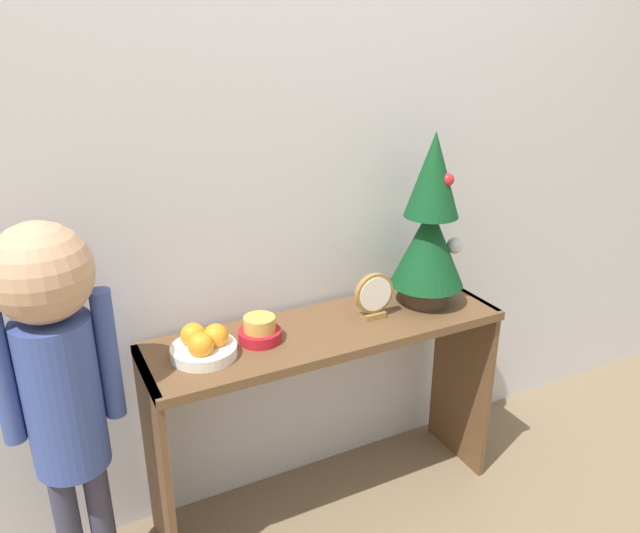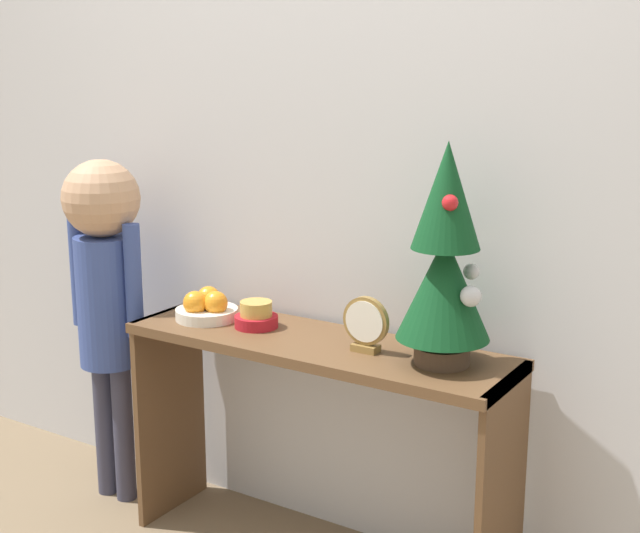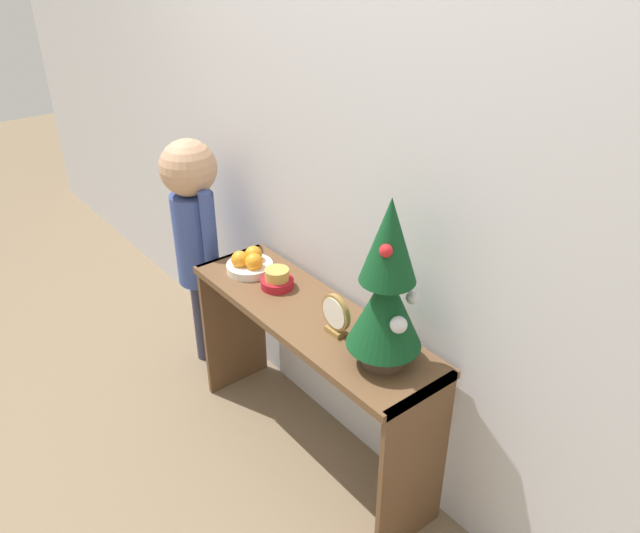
{
  "view_description": "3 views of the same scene",
  "coord_description": "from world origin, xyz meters",
  "px_view_note": "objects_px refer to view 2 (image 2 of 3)",
  "views": [
    {
      "loc": [
        -0.82,
        -1.39,
        1.6
      ],
      "look_at": [
        -0.04,
        0.15,
        0.91
      ],
      "focal_mm": 35.0,
      "sensor_mm": 36.0,
      "label": 1
    },
    {
      "loc": [
        1.31,
        -1.87,
        1.48
      ],
      "look_at": [
        0.02,
        0.17,
        0.91
      ],
      "focal_mm": 50.0,
      "sensor_mm": 36.0,
      "label": 2
    },
    {
      "loc": [
        1.55,
        -1.01,
        1.97
      ],
      "look_at": [
        0.08,
        0.16,
        0.92
      ],
      "focal_mm": 35.0,
      "sensor_mm": 36.0,
      "label": 3
    }
  ],
  "objects_px": {
    "mini_tree": "(445,260)",
    "singing_bowl": "(256,316)",
    "fruit_bowl": "(207,308)",
    "desk_clock": "(366,325)",
    "child_figure": "(105,274)"
  },
  "relations": [
    {
      "from": "singing_bowl",
      "to": "desk_clock",
      "type": "xyz_separation_m",
      "value": [
        0.39,
        -0.02,
        0.04
      ]
    },
    {
      "from": "mini_tree",
      "to": "child_figure",
      "type": "xyz_separation_m",
      "value": [
        -1.18,
        -0.05,
        -0.18
      ]
    },
    {
      "from": "singing_bowl",
      "to": "desk_clock",
      "type": "distance_m",
      "value": 0.39
    },
    {
      "from": "mini_tree",
      "to": "singing_bowl",
      "type": "relative_size",
      "value": 4.48
    },
    {
      "from": "fruit_bowl",
      "to": "desk_clock",
      "type": "bearing_deg",
      "value": -0.87
    },
    {
      "from": "mini_tree",
      "to": "singing_bowl",
      "type": "bearing_deg",
      "value": 179.72
    },
    {
      "from": "mini_tree",
      "to": "child_figure",
      "type": "height_order",
      "value": "mini_tree"
    },
    {
      "from": "fruit_bowl",
      "to": "desk_clock",
      "type": "height_order",
      "value": "desk_clock"
    },
    {
      "from": "desk_clock",
      "to": "fruit_bowl",
      "type": "bearing_deg",
      "value": 179.13
    },
    {
      "from": "singing_bowl",
      "to": "mini_tree",
      "type": "bearing_deg",
      "value": -0.28
    },
    {
      "from": "fruit_bowl",
      "to": "desk_clock",
      "type": "relative_size",
      "value": 1.24
    },
    {
      "from": "mini_tree",
      "to": "fruit_bowl",
      "type": "distance_m",
      "value": 0.83
    },
    {
      "from": "mini_tree",
      "to": "fruit_bowl",
      "type": "bearing_deg",
      "value": -179.18
    },
    {
      "from": "desk_clock",
      "to": "child_figure",
      "type": "xyz_separation_m",
      "value": [
        -0.96,
        -0.03,
        0.02
      ]
    },
    {
      "from": "singing_bowl",
      "to": "child_figure",
      "type": "xyz_separation_m",
      "value": [
        -0.57,
        -0.05,
        0.06
      ]
    }
  ]
}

